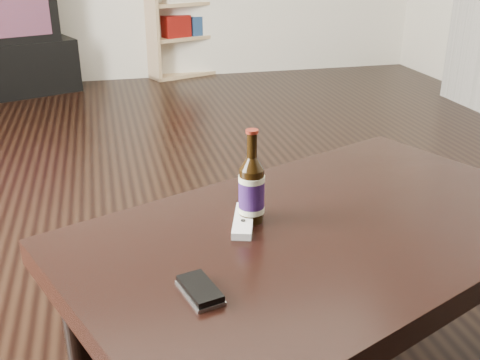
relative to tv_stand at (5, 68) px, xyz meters
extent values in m
cube|color=black|center=(1.18, -2.70, -0.21)|extent=(5.00, 6.00, 0.01)
cube|color=black|center=(0.00, 0.00, 0.00)|extent=(1.17, 0.87, 0.42)
cube|color=#AC261D|center=(0.09, -0.24, 0.51)|extent=(0.62, 0.25, 0.48)
cube|color=tan|center=(1.19, 0.25, 0.43)|extent=(0.14, 0.30, 1.27)
cube|color=tan|center=(1.81, 0.48, 0.43)|extent=(0.14, 0.30, 1.27)
cube|color=tan|center=(1.50, 0.37, -0.20)|extent=(0.75, 0.53, 0.03)
cube|color=tan|center=(1.45, 0.50, 0.43)|extent=(0.65, 0.27, 1.27)
cube|color=tan|center=(1.50, 0.37, 0.13)|extent=(0.69, 0.49, 0.03)
cube|color=tan|center=(1.50, 0.37, 0.43)|extent=(0.69, 0.49, 0.03)
cube|color=maroon|center=(1.42, 0.31, 0.24)|extent=(0.29, 0.27, 0.19)
cube|color=navy|center=(1.62, 0.39, 0.23)|extent=(0.22, 0.24, 0.17)
cube|color=black|center=(1.26, -3.63, 0.25)|extent=(1.50, 1.21, 0.07)
cylinder|color=black|center=(0.63, -3.58, 0.00)|extent=(0.10, 0.10, 0.42)
cylinder|color=black|center=(1.67, -3.14, 0.00)|extent=(0.10, 0.10, 0.42)
cylinder|color=black|center=(1.08, -3.56, 0.35)|extent=(0.07, 0.07, 0.14)
cylinder|color=#2B1349|center=(1.08, -3.56, 0.35)|extent=(0.07, 0.07, 0.09)
cylinder|color=beige|center=(1.08, -3.56, 0.40)|extent=(0.08, 0.08, 0.01)
cylinder|color=beige|center=(1.08, -3.56, 0.31)|extent=(0.08, 0.08, 0.01)
cone|color=black|center=(1.08, -3.56, 0.44)|extent=(0.07, 0.07, 0.03)
cylinder|color=black|center=(1.08, -3.56, 0.48)|extent=(0.03, 0.03, 0.06)
cylinder|color=maroon|center=(1.08, -3.56, 0.52)|extent=(0.04, 0.04, 0.01)
cube|color=#A4A4A6|center=(0.89, -3.86, 0.28)|extent=(0.09, 0.13, 0.01)
cube|color=black|center=(0.89, -3.86, 0.29)|extent=(0.08, 0.12, 0.02)
cylinder|color=#A4A4A6|center=(0.90, -3.89, 0.30)|extent=(0.03, 0.03, 0.00)
cube|color=white|center=(1.06, -3.58, 0.29)|extent=(0.10, 0.18, 0.02)
cylinder|color=black|center=(1.07, -3.55, 0.30)|extent=(0.01, 0.01, 0.00)
cylinder|color=black|center=(1.05, -3.60, 0.30)|extent=(0.01, 0.01, 0.00)
camera|label=1|loc=(0.74, -4.81, 0.94)|focal=42.00mm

